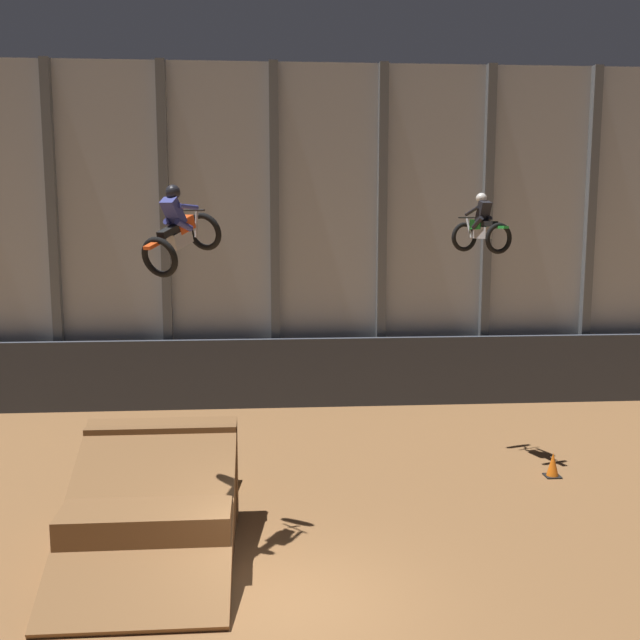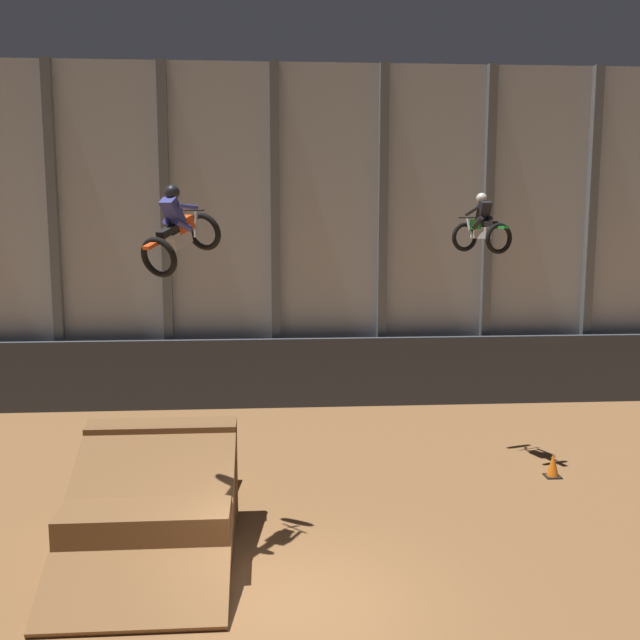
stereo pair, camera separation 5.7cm
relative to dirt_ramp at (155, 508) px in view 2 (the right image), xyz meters
name	(u,v)px [view 2 (the right image)]	position (x,y,z in m)	size (l,w,h in m)	color
ground_plane	(289,605)	(2.41, -2.29, -0.73)	(60.00, 60.00, 0.00)	brown
arena_back_wall	(275,237)	(2.41, 10.36, 4.58)	(32.00, 0.40, 10.63)	#ADB2B7
lower_barrier	(277,373)	(2.41, 9.63, 0.36)	(31.36, 0.20, 2.19)	#383D47
dirt_ramp	(155,508)	(0.00, 0.00, 0.00)	(2.95, 4.46, 2.16)	brown
rider_bike_left_air	(179,232)	(0.57, 0.13, 5.06)	(1.46, 1.82, 1.63)	black
rider_bike_right_air	(482,228)	(7.30, 4.48, 5.01)	(1.18, 1.78, 1.44)	black
traffic_cone_near_ramp	(553,465)	(8.73, 2.96, -0.45)	(0.36, 0.36, 0.58)	black
hay_bale_trackside	(219,475)	(1.00, 2.88, -0.45)	(0.70, 0.96, 0.57)	#CCB751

